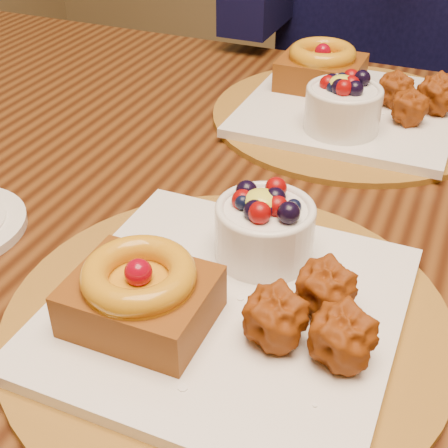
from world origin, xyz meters
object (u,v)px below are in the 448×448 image
at_px(dining_table, 298,250).
at_px(chair_far, 382,130).
at_px(place_setting_near, 226,294).
at_px(place_setting_far, 348,101).

bearing_deg(dining_table, chair_far, 91.65).
bearing_deg(dining_table, place_setting_near, -90.76).
xyz_separation_m(place_setting_near, place_setting_far, (-0.00, 0.43, 0.00)).
distance_m(place_setting_near, place_setting_far, 0.43).
height_order(dining_table, place_setting_near, place_setting_near).
relative_size(place_setting_far, chair_far, 0.43).
distance_m(place_setting_near, chair_far, 1.01).
bearing_deg(chair_far, dining_table, -87.07).
bearing_deg(chair_far, place_setting_near, -87.61).
distance_m(place_setting_far, chair_far, 0.61).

